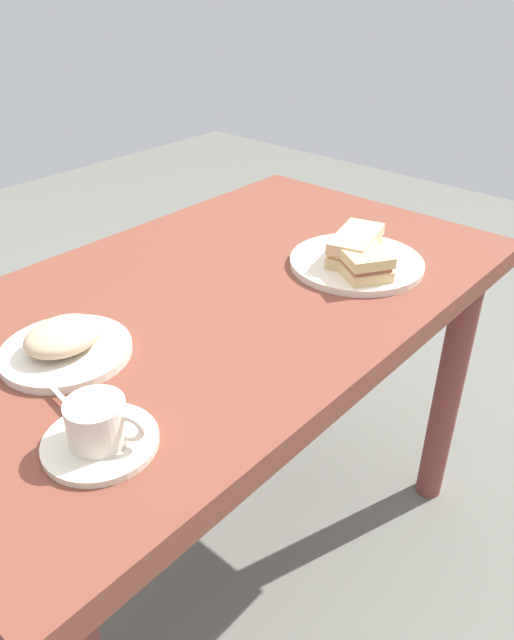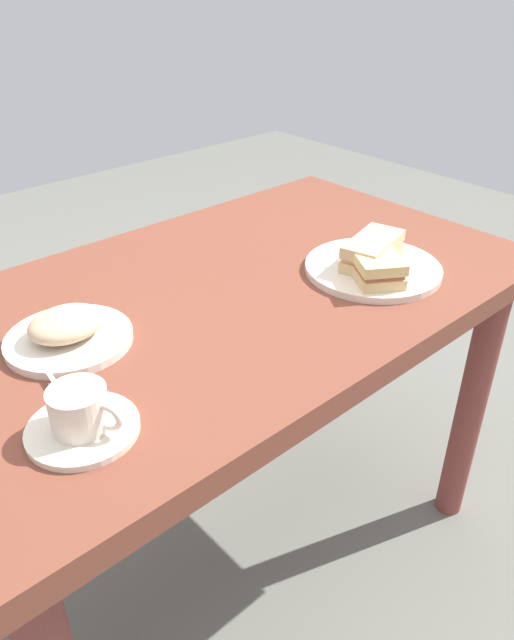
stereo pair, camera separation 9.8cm
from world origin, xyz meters
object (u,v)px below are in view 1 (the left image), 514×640
sandwich_plate (356,263)px  coffee_cup (98,421)px  dining_table (217,342)px  coffee_saucer (101,442)px  sandwich_back (361,259)px  sandwich_front (355,246)px  side_plate (66,352)px  spoon (73,410)px

sandwich_plate → coffee_cup: (-0.65, -0.04, 0.03)m
dining_table → coffee_cup: bearing=-154.7°
sandwich_plate → coffee_saucer: 0.66m
sandwich_back → coffee_cup: (-0.61, -0.01, 0.00)m
dining_table → coffee_saucer: bearing=-155.0°
sandwich_plate → sandwich_front: sandwich_front is taller
sandwich_plate → side_plate: size_ratio=1.32×
sandwich_plate → coffee_cup: 0.66m
sandwich_front → spoon: (-0.65, 0.02, -0.03)m
sandwich_back → side_plate: bearing=159.4°
side_plate → sandwich_back: bearing=-20.6°
dining_table → spoon: bearing=-163.9°
sandwich_plate → coffee_saucer: bearing=-176.3°
dining_table → sandwich_front: sandwich_front is taller
coffee_cup → side_plate: coffee_cup is taller
sandwich_back → coffee_saucer: bearing=-179.1°
sandwich_front → spoon: bearing=177.9°
sandwich_plate → spoon: (-0.64, 0.03, 0.01)m
sandwich_front → dining_table: bearing=153.2°
coffee_saucer → sandwich_plate: bearing=3.7°
coffee_saucer → coffee_cup: size_ratio=1.51×
coffee_saucer → side_plate: side_plate is taller
sandwich_front → coffee_saucer: 0.66m
coffee_saucer → coffee_cup: 0.04m
spoon → dining_table: bearing=16.1°
sandwich_front → sandwich_back: (-0.04, -0.04, -0.00)m
coffee_saucer → dining_table: bearing=25.0°
coffee_saucer → side_plate: size_ratio=0.73×
dining_table → coffee_saucer: size_ratio=8.12×
dining_table → coffee_saucer: (-0.39, -0.18, 0.12)m
coffee_saucer → side_plate: (0.09, 0.21, 0.00)m
dining_table → sandwich_plate: 0.32m
sandwich_plate → dining_table: bearing=151.6°
dining_table → sandwich_plate: bearing=-28.4°
spoon → sandwich_plate: bearing=-2.8°
sandwich_back → spoon: (-0.61, 0.06, -0.03)m
sandwich_back → side_plate: size_ratio=0.74×
spoon → coffee_saucer: bearing=-97.5°
coffee_cup → side_plate: size_ratio=0.49×
sandwich_front → sandwich_plate: bearing=-112.4°
sandwich_front → spoon: 0.65m
side_plate → sandwich_plate: bearing=-16.3°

